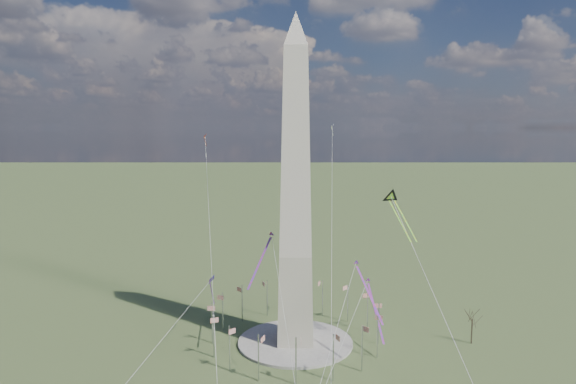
{
  "coord_description": "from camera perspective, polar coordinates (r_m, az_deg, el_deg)",
  "views": [
    {
      "loc": [
        -1.15,
        -153.78,
        67.19
      ],
      "look_at": [
        -2.27,
        0.0,
        47.91
      ],
      "focal_mm": 32.0,
      "sensor_mm": 36.0,
      "label": 1
    }
  ],
  "objects": [
    {
      "name": "kite_diamond_purple",
      "position": [
        167.1,
        -8.48,
        -9.89
      ],
      "size": [
        1.81,
        3.23,
        10.04
      ],
      "rotation": [
        0.0,
        0.0,
        2.85
      ],
      "color": "navy",
      "rests_on": "ground"
    },
    {
      "name": "kite_streamer_mid",
      "position": [
        154.64,
        -2.76,
        -6.85
      ],
      "size": [
        7.22,
        18.38,
        13.06
      ],
      "rotation": [
        0.0,
        0.0,
        2.82
      ],
      "color": "red",
      "rests_on": "ground"
    },
    {
      "name": "ground",
      "position": [
        167.82,
        0.81,
        -16.46
      ],
      "size": [
        2000.0,
        2000.0,
        0.0
      ],
      "primitive_type": "plane",
      "color": "#415A2D",
      "rests_on": "ground"
    },
    {
      "name": "washington_monument",
      "position": [
        154.98,
        0.84,
        0.02
      ],
      "size": [
        15.56,
        15.56,
        100.0
      ],
      "color": "beige",
      "rests_on": "plaza"
    },
    {
      "name": "kite_small_white",
      "position": [
        203.64,
        4.94,
        7.21
      ],
      "size": [
        1.48,
        2.19,
        4.65
      ],
      "rotation": [
        0.0,
        0.0,
        2.49
      ],
      "color": "white",
      "rests_on": "ground"
    },
    {
      "name": "kite_streamer_right",
      "position": [
        167.6,
        9.44,
        -11.95
      ],
      "size": [
        3.29,
        20.7,
        14.21
      ],
      "rotation": [
        0.0,
        0.0,
        3.24
      ],
      "color": "red",
      "rests_on": "ground"
    },
    {
      "name": "kite_streamer_left",
      "position": [
        154.52,
        8.57,
        -10.1
      ],
      "size": [
        6.53,
        19.16,
        13.46
      ],
      "rotation": [
        0.0,
        0.0,
        3.42
      ],
      "color": "red",
      "rests_on": "ground"
    },
    {
      "name": "kite_delta_black",
      "position": [
        164.55,
        11.53,
        -0.86
      ],
      "size": [
        8.67,
        17.34,
        14.12
      ],
      "rotation": [
        0.0,
        0.0,
        3.42
      ],
      "color": "black",
      "rests_on": "ground"
    },
    {
      "name": "tree_near",
      "position": [
        174.23,
        19.81,
        -12.94
      ],
      "size": [
        6.9,
        6.9,
        12.07
      ],
      "color": "#463A2A",
      "rests_on": "ground"
    },
    {
      "name": "plaza",
      "position": [
        167.66,
        0.81,
        -16.33
      ],
      "size": [
        36.0,
        36.0,
        0.8
      ],
      "primitive_type": "cylinder",
      "color": "#AAA39C",
      "rests_on": "ground"
    },
    {
      "name": "kite_small_red",
      "position": [
        194.42,
        -9.2,
        6.06
      ],
      "size": [
        1.22,
        1.91,
        4.64
      ],
      "rotation": [
        0.0,
        0.0,
        2.86
      ],
      "color": "#F0441C",
      "rests_on": "ground"
    },
    {
      "name": "flagpole_ring",
      "position": [
        165.05,
        0.81,
        -14.14
      ],
      "size": [
        54.4,
        54.4,
        13.0
      ],
      "color": "silver",
      "rests_on": "ground"
    }
  ]
}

